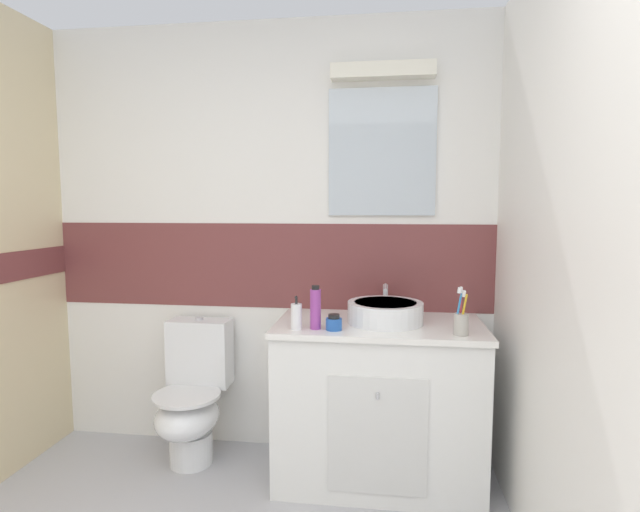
{
  "coord_description": "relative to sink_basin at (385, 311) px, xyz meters",
  "views": [
    {
      "loc": [
        0.69,
        -0.4,
        1.45
      ],
      "look_at": [
        0.38,
        1.89,
        1.22
      ],
      "focal_mm": 27.44,
      "sensor_mm": 36.0,
      "label": 1
    }
  ],
  "objects": [
    {
      "name": "toilet",
      "position": [
        -1.08,
        0.05,
        -0.54
      ],
      "size": [
        0.37,
        0.5,
        0.8
      ],
      "color": "white",
      "rests_on": "ground_plane"
    },
    {
      "name": "vanity_cabinet",
      "position": [
        -0.03,
        0.0,
        -0.48
      ],
      "size": [
        1.07,
        0.6,
        0.85
      ],
      "color": "white",
      "rests_on": "ground_plane"
    },
    {
      "name": "hair_gel_jar",
      "position": [
        -0.25,
        -0.19,
        -0.02
      ],
      "size": [
        0.08,
        0.08,
        0.08
      ],
      "color": "#2659B2",
      "rests_on": "vanity_cabinet"
    },
    {
      "name": "wall_right_plain",
      "position": [
        0.66,
        -0.91,
        0.34
      ],
      "size": [
        0.1,
        3.48,
        2.5
      ],
      "primitive_type": "cube",
      "color": "white",
      "rests_on": "ground_plane"
    },
    {
      "name": "sink_basin",
      "position": [
        0.0,
        0.0,
        0.0
      ],
      "size": [
        0.39,
        0.43,
        0.17
      ],
      "color": "white",
      "rests_on": "vanity_cabinet"
    },
    {
      "name": "toothbrush_cup",
      "position": [
        0.35,
        -0.2,
        0.01
      ],
      "size": [
        0.07,
        0.07,
        0.23
      ],
      "color": "#B2ADA3",
      "rests_on": "vanity_cabinet"
    },
    {
      "name": "wall_back_tiled",
      "position": [
        -0.68,
        0.34,
        0.35
      ],
      "size": [
        3.2,
        0.2,
        2.5
      ],
      "color": "white",
      "rests_on": "ground_plane"
    },
    {
      "name": "shampoo_bottle_tall",
      "position": [
        -0.34,
        -0.18,
        0.05
      ],
      "size": [
        0.05,
        0.05,
        0.22
      ],
      "color": "#993F99",
      "rests_on": "vanity_cabinet"
    },
    {
      "name": "soap_dispenser",
      "position": [
        -0.43,
        -0.2,
        0.01
      ],
      "size": [
        0.05,
        0.05,
        0.17
      ],
      "color": "white",
      "rests_on": "vanity_cabinet"
    }
  ]
}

